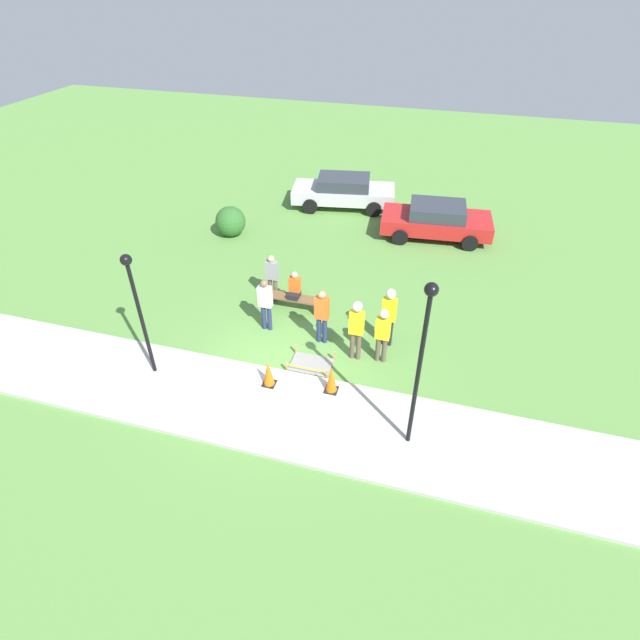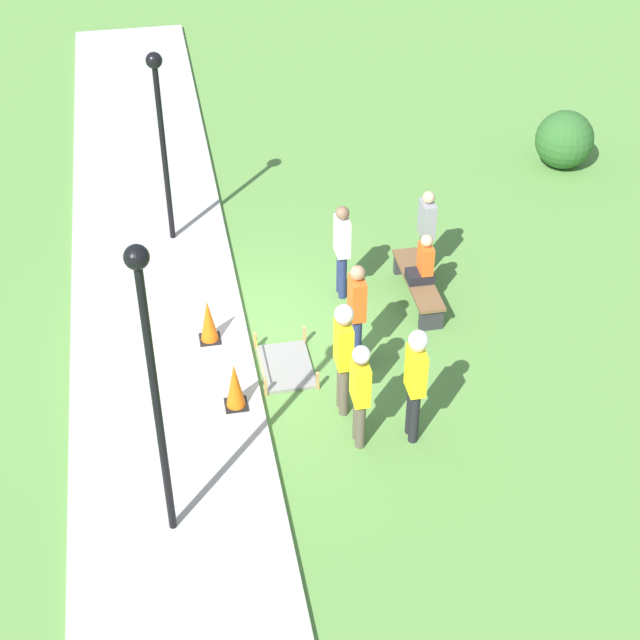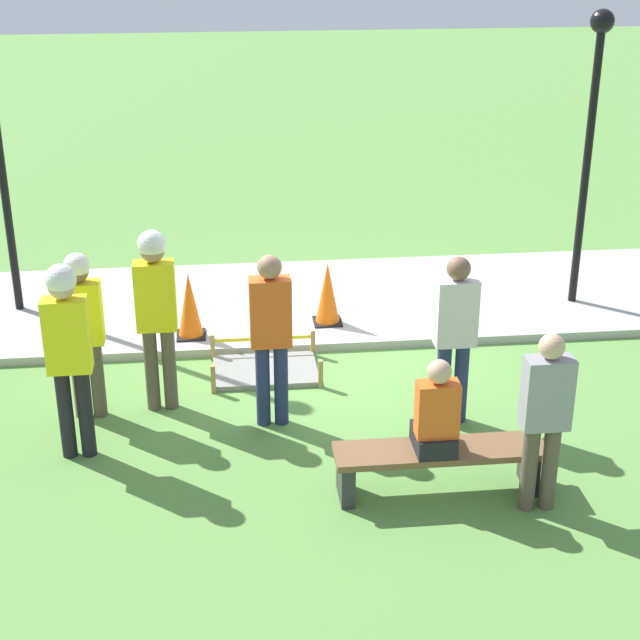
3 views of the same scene
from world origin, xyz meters
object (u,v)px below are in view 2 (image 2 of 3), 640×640
traffic_cone_near_patch (208,321)px  bystander_in_white_shirt (426,228)px  park_bench (418,284)px  bystander_in_orange_shirt (357,308)px  worker_supervisor (343,348)px  worker_trainee (416,375)px  person_seated_on_bench (424,263)px  lamppost_near (151,361)px  worker_assistant (360,387)px  lamppost_far (160,120)px  bystander_in_gray_shirt (342,246)px  traffic_cone_far_patch (235,385)px

traffic_cone_near_patch → bystander_in_white_shirt: bearing=108.9°
park_bench → bystander_in_orange_shirt: 2.09m
worker_supervisor → bystander_in_white_shirt: size_ratio=1.17×
traffic_cone_near_patch → worker_trainee: size_ratio=0.40×
person_seated_on_bench → worker_supervisor: worker_supervisor is taller
person_seated_on_bench → bystander_in_white_shirt: bearing=161.7°
lamppost_near → worker_assistant: bearing=113.1°
traffic_cone_near_patch → lamppost_near: (3.81, -0.87, 2.42)m
traffic_cone_near_patch → worker_trainee: worker_trainee is taller
park_bench → lamppost_near: size_ratio=0.43×
lamppost_far → bystander_in_gray_shirt: bearing=50.8°
lamppost_near → lamppost_far: 7.05m
person_seated_on_bench → lamppost_far: lamppost_far is taller
person_seated_on_bench → bystander_in_white_shirt: bystander_in_white_shirt is taller
worker_assistant → bystander_in_orange_shirt: 1.86m
worker_trainee → bystander_in_white_shirt: (-4.03, 1.31, -0.24)m
worker_supervisor → worker_assistant: bearing=6.9°
park_bench → bystander_in_orange_shirt: bearing=-45.2°
park_bench → lamppost_near: 6.79m
person_seated_on_bench → bystander_in_gray_shirt: size_ratio=0.51×
worker_assistant → bystander_in_orange_shirt: (-1.83, 0.36, -0.02)m
person_seated_on_bench → worker_trainee: 3.36m
traffic_cone_far_patch → lamppost_near: 3.42m
traffic_cone_near_patch → park_bench: size_ratio=0.41×
park_bench → worker_assistant: size_ratio=1.07×
traffic_cone_near_patch → lamppost_near: size_ratio=0.18×
worker_supervisor → lamppost_near: size_ratio=0.44×
traffic_cone_near_patch → park_bench: 3.68m
park_bench → worker_assistant: 3.73m
person_seated_on_bench → lamppost_far: (-2.71, -4.05, 1.69)m
person_seated_on_bench → lamppost_near: bearing=-46.5°
bystander_in_gray_shirt → lamppost_far: (-2.24, -2.75, 1.49)m
bystander_in_orange_shirt → bystander_in_white_shirt: 2.78m
person_seated_on_bench → worker_supervisor: 3.10m
worker_trainee → lamppost_far: (-5.88, -3.02, 1.31)m
worker_supervisor → traffic_cone_far_patch: bearing=-100.0°
worker_supervisor → bystander_in_gray_shirt: size_ratio=1.10×
traffic_cone_near_patch → bystander_in_gray_shirt: (-0.97, 2.38, 0.51)m
worker_trainee → worker_supervisor: bearing=-130.9°
bystander_in_orange_shirt → traffic_cone_far_patch: bearing=-67.4°
bystander_in_orange_shirt → bystander_in_white_shirt: bearing=141.5°
lamppost_far → worker_supervisor: bearing=22.8°
bystander_in_orange_shirt → lamppost_far: lamppost_far is taller
worker_trainee → bystander_in_gray_shirt: bearing=-175.7°
person_seated_on_bench → worker_assistant: worker_assistant is taller
park_bench → person_seated_on_bench: size_ratio=2.10×
bystander_in_orange_shirt → traffic_cone_near_patch: bearing=-110.0°
bystander_in_white_shirt → worker_supervisor: bearing=-33.5°
person_seated_on_bench → bystander_in_orange_shirt: 1.97m
worker_trainee → bystander_in_gray_shirt: size_ratio=1.10×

